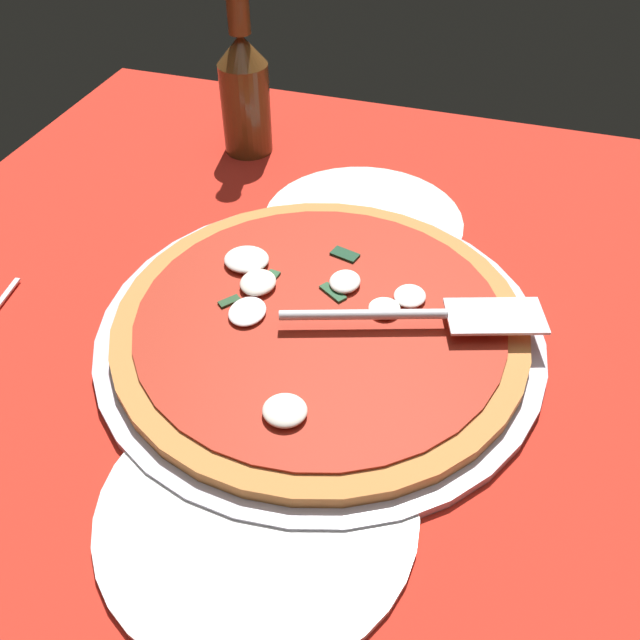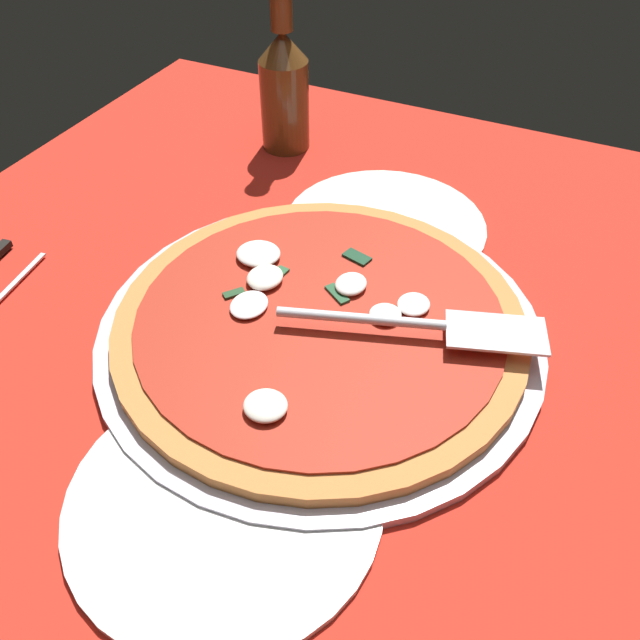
{
  "view_description": "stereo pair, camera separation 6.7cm",
  "coord_description": "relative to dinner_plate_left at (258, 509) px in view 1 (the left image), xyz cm",
  "views": [
    {
      "loc": [
        -44.35,
        -12.48,
        48.17
      ],
      "look_at": [
        2.02,
        2.1,
        2.42
      ],
      "focal_mm": 37.31,
      "sensor_mm": 36.0,
      "label": 1
    },
    {
      "loc": [
        -41.92,
        -18.69,
        48.17
      ],
      "look_at": [
        2.02,
        2.1,
        2.42
      ],
      "focal_mm": 37.31,
      "sensor_mm": 36.0,
      "label": 2
    }
  ],
  "objects": [
    {
      "name": "dinner_plate_left",
      "position": [
        0.0,
        0.0,
        0.0
      ],
      "size": [
        25.8,
        25.8,
        1.0
      ],
      "primitive_type": "cylinder",
      "color": "white",
      "rests_on": "ground_plane"
    },
    {
      "name": "pizza_pan",
      "position": [
        20.81,
        1.31,
        0.16
      ],
      "size": [
        45.05,
        45.05,
        1.32
      ],
      "primitive_type": "cylinder",
      "color": "silver",
      "rests_on": "ground_plane"
    },
    {
      "name": "ground_plane",
      "position": [
        18.79,
        -0.79,
        -1.0
      ],
      "size": [
        110.8,
        110.8,
        0.8
      ],
      "primitive_type": "cube",
      "color": "red"
    },
    {
      "name": "pizza_server",
      "position": [
        22.36,
        -8.92,
        3.96
      ],
      "size": [
        10.95,
        25.34,
        1.0
      ],
      "rotation": [
        0.0,
        0.0,
        5.03
      ],
      "color": "silver",
      "rests_on": "pizza"
    },
    {
      "name": "beer_bottle",
      "position": [
        54.22,
        22.53,
        8.75
      ],
      "size": [
        6.78,
        6.78,
        23.98
      ],
      "color": "#583717",
      "rests_on": "ground_plane"
    },
    {
      "name": "pizza",
      "position": [
        20.85,
        1.43,
        1.66
      ],
      "size": [
        41.45,
        41.45,
        2.8
      ],
      "color": "#C4783A",
      "rests_on": "pizza_pan"
    },
    {
      "name": "checker_pattern",
      "position": [
        18.79,
        -0.79,
        -0.55
      ],
      "size": [
        110.8,
        110.8,
        0.1
      ],
      "color": "silver",
      "rests_on": "ground_plane"
    },
    {
      "name": "dinner_plate_right",
      "position": [
        41.31,
        2.16,
        0.0
      ],
      "size": [
        24.63,
        24.63,
        1.0
      ],
      "primitive_type": "cylinder",
      "color": "white",
      "rests_on": "ground_plane"
    }
  ]
}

